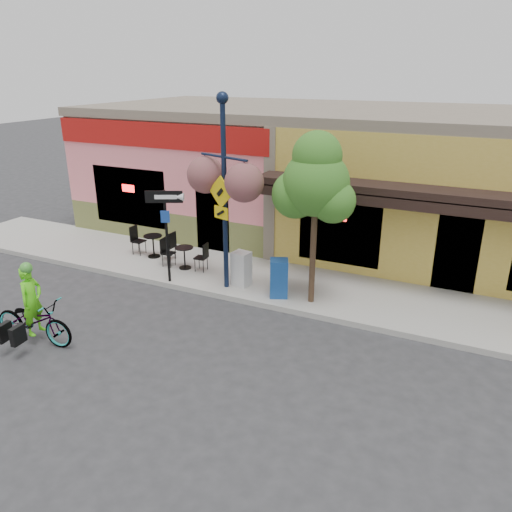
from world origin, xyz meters
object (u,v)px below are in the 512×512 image
Objects in this scene: lamp_post at (225,195)px; one_way_sign at (167,237)px; building at (341,172)px; street_tree at (314,220)px; newspaper_box_grey at (241,269)px; newspaper_box_blue at (279,278)px; cyclist_rider at (34,311)px; bicycle at (34,321)px.

one_way_sign is (-1.62, -0.36, -1.26)m from lamp_post.
building is 6.98× the size of one_way_sign.
street_tree is (2.41, 0.11, -0.38)m from lamp_post.
building is at bearing 90.37° from newspaper_box_grey.
street_tree is (0.87, 0.08, 1.67)m from newspaper_box_blue.
one_way_sign is (0.90, 3.84, 0.67)m from cyclist_rider.
bicycle is at bearing -109.49° from building.
street_tree is at bearing -18.52° from newspaper_box_blue.
newspaper_box_grey is at bearing -38.58° from bicycle.
one_way_sign is 3.28m from newspaper_box_blue.
lamp_post is (-1.21, -6.49, 0.46)m from building.
street_tree reaches higher than newspaper_box_grey.
building is 11.48m from bicycle.
street_tree is (2.08, -0.15, 1.70)m from newspaper_box_grey.
bicycle is 5.91m from newspaper_box_blue.
lamp_post is at bearing -177.35° from street_tree.
newspaper_box_blue reaches higher than bicycle.
lamp_post is 1.17× the size of street_tree.
lamp_post is at bearing -36.56° from cyclist_rider.
cyclist_rider is at bearing -114.07° from newspaper_box_grey.
building reaches higher than one_way_sign.
newspaper_box_blue is at bearing -87.12° from building.
building is 11.64× the size of cyclist_rider.
newspaper_box_blue is at bearing -49.71° from bicycle.
one_way_sign is (0.95, 3.84, 0.93)m from bicycle.
newspaper_box_blue is 1.06× the size of newspaper_box_grey.
bicycle is at bearing -128.74° from one_way_sign.
street_tree is at bearing -79.39° from building.
building is at bearing 96.79° from lamp_post.
bicycle is at bearing -114.53° from newspaper_box_grey.
newspaper_box_grey is at bearing 175.74° from street_tree.
newspaper_box_blue is 1.23m from newspaper_box_grey.
cyclist_rider is at bearing -138.80° from street_tree.
street_tree is (4.03, 0.47, 0.88)m from one_way_sign.
one_way_sign is at bearing -153.77° from newspaper_box_grey.
lamp_post is 2.12m from newspaper_box_grey.
newspaper_box_grey is 2.69m from street_tree.
cyclist_rider is at bearing -95.60° from bicycle.
bicycle is 0.76× the size of one_way_sign.
newspaper_box_grey is (0.33, 0.27, -2.08)m from lamp_post.
one_way_sign is 2.71× the size of newspaper_box_grey.
newspaper_box_grey is (2.85, 4.47, -0.15)m from cyclist_rider.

